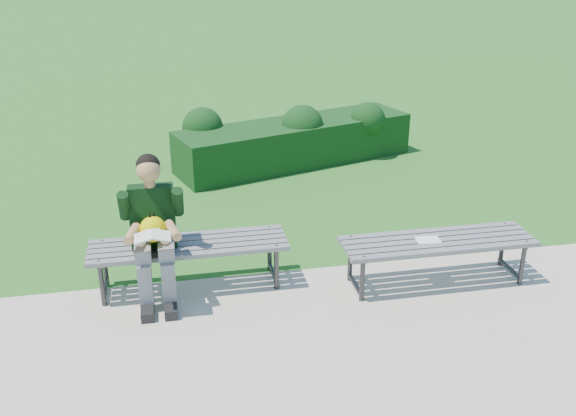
{
  "coord_description": "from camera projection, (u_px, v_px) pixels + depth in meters",
  "views": [
    {
      "loc": [
        -1.16,
        -5.46,
        3.05
      ],
      "look_at": [
        -0.1,
        -0.09,
        0.73
      ],
      "focal_mm": 40.0,
      "sensor_mm": 36.0,
      "label": 1
    }
  ],
  "objects": [
    {
      "name": "ground",
      "position": [
        297.0,
        272.0,
        6.33
      ],
      "size": [
        80.0,
        80.0,
        0.0
      ],
      "color": "#37771E",
      "rests_on": "ground"
    },
    {
      "name": "walkway",
      "position": [
        345.0,
        382.0,
        4.74
      ],
      "size": [
        30.0,
        3.5,
        0.02
      ],
      "color": "#BDB5A1",
      "rests_on": "ground"
    },
    {
      "name": "hedge",
      "position": [
        293.0,
        139.0,
        9.25
      ],
      "size": [
        3.58,
        1.9,
        0.87
      ],
      "color": "#103A13",
      "rests_on": "ground"
    },
    {
      "name": "bench_left",
      "position": [
        189.0,
        249.0,
        5.87
      ],
      "size": [
        1.8,
        0.5,
        0.46
      ],
      "color": "gray",
      "rests_on": "walkway"
    },
    {
      "name": "bench_right",
      "position": [
        438.0,
        245.0,
        5.95
      ],
      "size": [
        1.8,
        0.5,
        0.46
      ],
      "color": "gray",
      "rests_on": "walkway"
    },
    {
      "name": "seated_boy",
      "position": [
        153.0,
        226.0,
        5.62
      ],
      "size": [
        0.56,
        0.76,
        1.31
      ],
      "color": "gray",
      "rests_on": "walkway"
    },
    {
      "name": "paper_sheet",
      "position": [
        428.0,
        240.0,
        5.91
      ],
      "size": [
        0.23,
        0.18,
        0.01
      ],
      "color": "white",
      "rests_on": "bench_right"
    }
  ]
}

